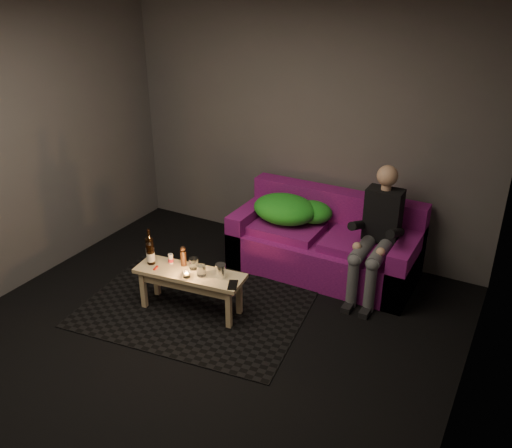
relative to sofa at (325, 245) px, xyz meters
The scene contains 17 objects.
floor 1.90m from the sofa, 104.58° to the right, with size 4.50×4.50×0.00m, color black.
room 1.97m from the sofa, 109.34° to the right, with size 4.50×4.50×4.50m.
rug 1.46m from the sofa, 122.41° to the right, with size 1.96×1.43×0.01m, color black.
sofa is the anchor object (origin of this frame).
green_blanket 0.50m from the sofa, behind, with size 0.80×0.54×0.27m.
person 0.66m from the sofa, 15.16° to the right, with size 0.33×0.75×1.21m.
coffee_table 1.47m from the sofa, 121.37° to the right, with size 1.01×0.43×0.40m.
beer_bottle_a 1.75m from the sofa, 134.58° to the right, with size 0.07×0.07×0.29m.
beer_bottle_b 1.75m from the sofa, 131.51° to the right, with size 0.07×0.07×0.29m.
salt_shaker 1.58m from the sofa, 129.43° to the right, with size 0.04×0.04×0.09m, color silver.
pepper_mill 1.49m from the sofa, 126.42° to the right, with size 0.05×0.05×0.14m, color black.
tumbler_back 1.43m from the sofa, 122.83° to the right, with size 0.08×0.08×0.10m, color white.
tealight 1.54m from the sofa, 118.77° to the right, with size 0.06×0.06×0.05m.
tumbler_front 1.42m from the sofa, 116.94° to the right, with size 0.08×0.08×0.10m, color white.
steel_cup 1.31m from the sofa, 111.77° to the right, with size 0.09×0.09×0.12m, color silver.
smartphone 1.32m from the sofa, 104.20° to the right, with size 0.08×0.15×0.01m, color black.
red_lighter 1.73m from the sofa, 128.05° to the right, with size 0.02×0.07×0.01m, color red.
Camera 1 is at (2.18, -2.75, 2.80)m, focal length 38.00 mm.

